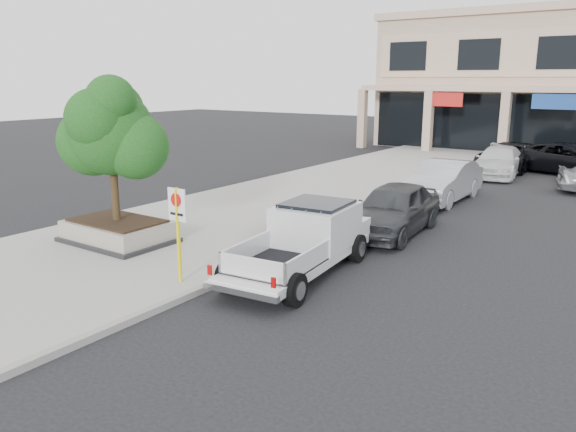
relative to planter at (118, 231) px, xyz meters
The scene contains 13 objects.
ground 6.26m from the planter, ahead, with size 120.00×120.00×0.00m, color black.
sidewalk 5.58m from the planter, 82.58° to the left, with size 8.00×52.00×0.15m, color gray.
curb 7.24m from the planter, 49.79° to the left, with size 0.20×52.00×0.15m, color gray.
planter is the anchor object (origin of this frame).
planter_tree 2.95m from the planter, 48.97° to the left, with size 2.90×2.55×4.00m.
no_parking_sign 4.42m from the planter, 18.96° to the right, with size 0.55×0.09×2.30m.
hedge 5.72m from the planter, 48.79° to the left, with size 1.10×0.99×0.94m, color #214E16.
pickup_truck 5.96m from the planter, ahead, with size 2.05×5.54×1.74m, color silver, non-canonical shape.
curb_car_a 8.64m from the planter, 44.66° to the left, with size 1.95×4.85×1.65m, color #303235.
curb_car_b 13.15m from the planter, 64.36° to the left, with size 1.76×5.04×1.66m, color #B0B2B8.
curb_car_c 20.37m from the planter, 73.24° to the left, with size 2.10×5.18×1.50m, color silver.
curb_car_d 22.63m from the planter, 74.99° to the left, with size 2.51×5.45×1.52m, color black.
lot_car_d 23.89m from the planter, 68.40° to the left, with size 2.72×5.89×1.64m, color black.
Camera 1 is at (7.26, -9.87, 4.90)m, focal length 35.00 mm.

